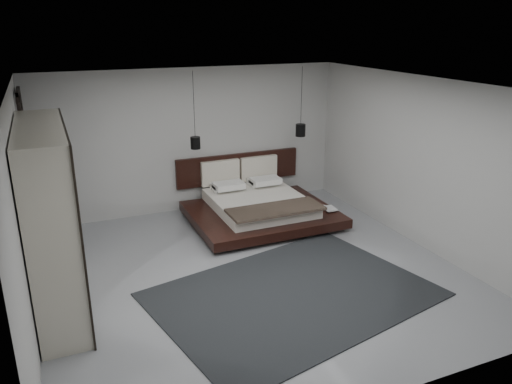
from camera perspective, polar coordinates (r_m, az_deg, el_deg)
name	(u,v)px	position (r m, az deg, el deg)	size (l,w,h in m)	color
floor	(252,272)	(7.69, -0.46, -9.07)	(6.00, 6.00, 0.00)	gray
ceiling	(251,85)	(6.84, -0.53, 12.12)	(6.00, 6.00, 0.00)	white
wall_back	(193,141)	(9.88, -7.23, 5.85)	(6.00, 6.00, 0.00)	#AEAEAC
wall_front	(378,278)	(4.73, 13.82, -9.55)	(6.00, 6.00, 0.00)	#AEAEAC
wall_left	(23,214)	(6.66, -25.09, -2.32)	(6.00, 6.00, 0.00)	#AEAEAC
wall_right	(419,162)	(8.69, 18.11, 3.25)	(6.00, 6.00, 0.00)	#AEAEAC
lattice_screen	(30,169)	(9.03, -24.47, 2.37)	(0.05, 0.90, 2.60)	black
bed	(258,206)	(9.52, 0.27, -1.57)	(2.62, 2.33, 1.05)	black
book_lower	(324,210)	(9.46, 7.80, -2.01)	(0.20, 0.27, 0.03)	#99724C
book_upper	(324,209)	(9.42, 7.80, -1.95)	(0.22, 0.30, 0.02)	#99724C
pendant_left	(195,143)	(9.17, -6.94, 5.62)	(0.18, 0.18, 1.39)	black
pendant_right	(301,130)	(9.95, 5.11, 7.06)	(0.20, 0.20, 1.35)	black
wardrobe	(51,220)	(6.87, -22.36, -2.95)	(0.59, 2.48, 2.43)	beige
rug	(293,294)	(7.11, 4.29, -11.57)	(3.69, 2.64, 0.02)	black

